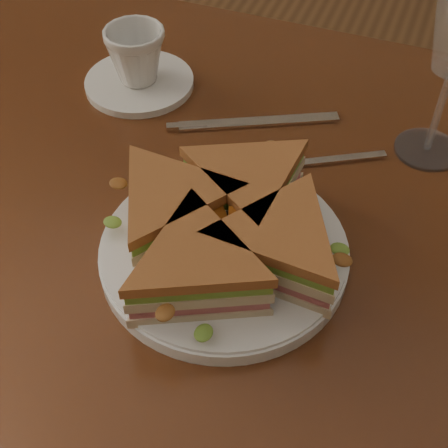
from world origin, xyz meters
name	(u,v)px	position (x,y,z in m)	size (l,w,h in m)	color
table	(208,261)	(0.00, 0.00, 0.65)	(1.20, 0.80, 0.75)	#3A1B0D
plate	(224,252)	(0.04, -0.06, 0.76)	(0.25, 0.25, 0.02)	white
sandwich_wedges	(224,227)	(0.04, -0.06, 0.80)	(0.28, 0.28, 0.06)	beige
crisps_mound	(224,230)	(0.04, -0.06, 0.79)	(0.09, 0.09, 0.05)	#C26118
spoon	(271,166)	(0.05, 0.08, 0.75)	(0.17, 0.10, 0.01)	silver
knife	(247,123)	(0.00, 0.15, 0.75)	(0.20, 0.11, 0.00)	silver
saucer	(139,83)	(-0.17, 0.17, 0.76)	(0.14, 0.14, 0.01)	white
coffee_cup	(136,55)	(-0.17, 0.17, 0.80)	(0.08, 0.08, 0.07)	white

